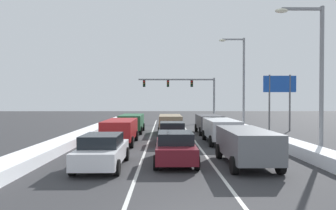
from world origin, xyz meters
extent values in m
plane|color=#333335|center=(0.00, 14.36, 0.00)|extent=(120.00, 120.00, 0.00)
cube|color=silver|center=(1.70, 17.94, 0.00)|extent=(0.14, 39.48, 0.01)
cube|color=silver|center=(-1.70, 17.94, 0.00)|extent=(0.14, 39.48, 0.01)
cube|color=white|center=(7.00, 17.94, 0.31)|extent=(1.24, 39.48, 0.63)
cube|color=white|center=(-7.00, 17.94, 0.28)|extent=(1.53, 39.48, 0.55)
cube|color=slate|center=(3.24, 6.78, 1.04)|extent=(1.95, 4.90, 1.25)
cube|color=black|center=(3.24, 4.37, 1.32)|extent=(1.56, 0.06, 0.55)
cube|color=red|center=(2.46, 4.38, 0.94)|extent=(0.20, 0.08, 0.28)
cube|color=red|center=(4.02, 4.38, 0.94)|extent=(0.20, 0.08, 0.28)
cylinder|color=black|center=(2.28, 8.48, 0.37)|extent=(0.25, 0.74, 0.74)
cylinder|color=black|center=(4.19, 8.48, 0.37)|extent=(0.25, 0.74, 0.74)
cylinder|color=black|center=(2.28, 5.08, 0.37)|extent=(0.25, 0.74, 0.74)
cylinder|color=black|center=(4.19, 5.08, 0.37)|extent=(0.25, 0.74, 0.74)
cube|color=#B7BABF|center=(3.43, 13.95, 1.04)|extent=(1.95, 4.90, 1.25)
cube|color=black|center=(3.43, 11.54, 1.32)|extent=(1.56, 0.06, 0.55)
cube|color=red|center=(2.65, 11.55, 0.94)|extent=(0.20, 0.08, 0.28)
cube|color=red|center=(4.21, 11.55, 0.94)|extent=(0.20, 0.08, 0.28)
cylinder|color=black|center=(2.48, 15.65, 0.37)|extent=(0.25, 0.74, 0.74)
cylinder|color=black|center=(4.39, 15.65, 0.37)|extent=(0.25, 0.74, 0.74)
cylinder|color=black|center=(2.48, 12.25, 0.37)|extent=(0.25, 0.74, 0.74)
cylinder|color=black|center=(4.39, 12.25, 0.37)|extent=(0.25, 0.74, 0.74)
cube|color=#38383D|center=(3.48, 20.06, 1.04)|extent=(1.95, 4.90, 1.25)
cube|color=black|center=(3.48, 17.65, 1.32)|extent=(1.56, 0.06, 0.55)
cube|color=red|center=(2.70, 17.66, 0.94)|extent=(0.20, 0.08, 0.28)
cube|color=red|center=(4.26, 17.66, 0.94)|extent=(0.20, 0.08, 0.28)
cylinder|color=black|center=(2.52, 21.76, 0.37)|extent=(0.25, 0.74, 0.74)
cylinder|color=black|center=(4.43, 21.76, 0.37)|extent=(0.25, 0.74, 0.74)
cylinder|color=black|center=(2.52, 18.36, 0.37)|extent=(0.25, 0.74, 0.74)
cylinder|color=black|center=(4.43, 18.36, 0.37)|extent=(0.25, 0.74, 0.74)
cube|color=maroon|center=(-0.04, 7.42, 0.63)|extent=(1.82, 4.50, 0.70)
cube|color=black|center=(-0.04, 7.27, 1.23)|extent=(1.64, 2.20, 0.55)
cube|color=red|center=(-0.73, 5.22, 0.75)|extent=(0.24, 0.08, 0.14)
cube|color=red|center=(0.65, 5.22, 0.75)|extent=(0.24, 0.08, 0.14)
cylinder|color=black|center=(-0.93, 8.97, 0.33)|extent=(0.22, 0.66, 0.66)
cylinder|color=black|center=(0.85, 8.97, 0.33)|extent=(0.22, 0.66, 0.66)
cylinder|color=black|center=(-0.93, 5.87, 0.33)|extent=(0.22, 0.66, 0.66)
cylinder|color=black|center=(0.85, 5.87, 0.33)|extent=(0.22, 0.66, 0.66)
cube|color=black|center=(-0.02, 13.91, 0.63)|extent=(1.82, 4.50, 0.70)
cube|color=black|center=(-0.02, 13.76, 1.23)|extent=(1.64, 2.20, 0.55)
cube|color=red|center=(-0.71, 11.71, 0.75)|extent=(0.24, 0.08, 0.14)
cube|color=red|center=(0.67, 11.71, 0.75)|extent=(0.24, 0.08, 0.14)
cylinder|color=black|center=(-0.91, 15.46, 0.33)|extent=(0.22, 0.66, 0.66)
cylinder|color=black|center=(0.87, 15.46, 0.33)|extent=(0.22, 0.66, 0.66)
cylinder|color=black|center=(-0.91, 12.36, 0.33)|extent=(0.22, 0.66, 0.66)
cylinder|color=black|center=(0.87, 12.36, 0.33)|extent=(0.22, 0.66, 0.66)
cube|color=#937F60|center=(-0.02, 19.97, 1.04)|extent=(1.95, 4.90, 1.25)
cube|color=black|center=(-0.02, 17.56, 1.32)|extent=(1.56, 0.06, 0.55)
cube|color=red|center=(-0.80, 17.57, 0.94)|extent=(0.20, 0.08, 0.28)
cube|color=red|center=(0.76, 17.57, 0.94)|extent=(0.20, 0.08, 0.28)
cylinder|color=black|center=(-0.98, 21.67, 0.37)|extent=(0.25, 0.74, 0.74)
cylinder|color=black|center=(0.93, 21.67, 0.37)|extent=(0.25, 0.74, 0.74)
cylinder|color=black|center=(-0.98, 18.27, 0.37)|extent=(0.25, 0.74, 0.74)
cylinder|color=black|center=(0.93, 18.27, 0.37)|extent=(0.25, 0.74, 0.74)
cube|color=silver|center=(-3.36, 6.47, 0.63)|extent=(1.82, 4.50, 0.70)
cube|color=black|center=(-3.36, 6.32, 1.23)|extent=(1.64, 2.20, 0.55)
cube|color=red|center=(-4.06, 4.27, 0.75)|extent=(0.24, 0.08, 0.14)
cube|color=red|center=(-2.67, 4.27, 0.75)|extent=(0.24, 0.08, 0.14)
cylinder|color=black|center=(-4.25, 8.02, 0.33)|extent=(0.22, 0.66, 0.66)
cylinder|color=black|center=(-2.47, 8.02, 0.33)|extent=(0.22, 0.66, 0.66)
cylinder|color=black|center=(-4.25, 4.92, 0.33)|extent=(0.22, 0.66, 0.66)
cylinder|color=black|center=(-2.47, 4.92, 0.33)|extent=(0.22, 0.66, 0.66)
cube|color=maroon|center=(-3.60, 13.62, 1.04)|extent=(1.95, 4.90, 1.25)
cube|color=black|center=(-3.60, 11.21, 1.32)|extent=(1.56, 0.06, 0.55)
cube|color=red|center=(-4.38, 11.22, 0.94)|extent=(0.20, 0.08, 0.28)
cube|color=red|center=(-2.82, 11.22, 0.94)|extent=(0.20, 0.08, 0.28)
cylinder|color=black|center=(-4.55, 15.32, 0.37)|extent=(0.25, 0.74, 0.74)
cylinder|color=black|center=(-2.64, 15.32, 0.37)|extent=(0.25, 0.74, 0.74)
cylinder|color=black|center=(-4.55, 11.92, 0.37)|extent=(0.25, 0.74, 0.74)
cylinder|color=black|center=(-2.64, 11.92, 0.37)|extent=(0.25, 0.74, 0.74)
cube|color=#1E5633|center=(-3.58, 20.82, 1.04)|extent=(1.95, 4.90, 1.25)
cube|color=black|center=(-3.58, 18.41, 1.32)|extent=(1.56, 0.06, 0.55)
cube|color=red|center=(-4.36, 18.42, 0.94)|extent=(0.20, 0.08, 0.28)
cube|color=red|center=(-2.80, 18.42, 0.94)|extent=(0.20, 0.08, 0.28)
cylinder|color=black|center=(-4.53, 22.52, 0.37)|extent=(0.25, 0.74, 0.74)
cylinder|color=black|center=(-2.62, 22.52, 0.37)|extent=(0.25, 0.74, 0.74)
cylinder|color=black|center=(-4.53, 19.12, 0.37)|extent=(0.25, 0.74, 0.74)
cylinder|color=black|center=(-2.62, 19.12, 0.37)|extent=(0.25, 0.74, 0.74)
cylinder|color=slate|center=(6.60, 35.89, 3.10)|extent=(0.28, 0.28, 6.20)
cube|color=slate|center=(1.20, 35.89, 5.95)|extent=(10.80, 0.20, 0.20)
cube|color=black|center=(3.40, 35.89, 5.38)|extent=(0.34, 0.34, 0.95)
sphere|color=red|center=(3.40, 35.70, 5.66)|extent=(0.22, 0.22, 0.22)
sphere|color=#593F0C|center=(3.40, 35.70, 5.38)|extent=(0.22, 0.22, 0.22)
sphere|color=#0C3819|center=(3.40, 35.70, 5.09)|extent=(0.22, 0.22, 0.22)
cube|color=black|center=(0.00, 35.89, 5.38)|extent=(0.34, 0.34, 0.95)
sphere|color=red|center=(0.00, 35.70, 5.66)|extent=(0.22, 0.22, 0.22)
sphere|color=#593F0C|center=(0.00, 35.70, 5.38)|extent=(0.22, 0.22, 0.22)
sphere|color=#0C3819|center=(0.00, 35.70, 5.09)|extent=(0.22, 0.22, 0.22)
cube|color=black|center=(-3.40, 35.89, 5.38)|extent=(0.34, 0.34, 0.95)
sphere|color=red|center=(-3.40, 35.70, 5.66)|extent=(0.22, 0.22, 0.22)
sphere|color=#593F0C|center=(-3.40, 35.70, 5.38)|extent=(0.22, 0.22, 0.22)
sphere|color=#0C3819|center=(-3.40, 35.70, 5.09)|extent=(0.22, 0.22, 0.22)
cylinder|color=gray|center=(7.91, 8.97, 4.04)|extent=(0.22, 0.22, 8.08)
cube|color=gray|center=(6.81, 8.97, 7.93)|extent=(2.20, 0.14, 0.14)
ellipsoid|color=#EAE5C6|center=(5.71, 8.97, 7.83)|extent=(0.70, 0.36, 0.24)
cylinder|color=gray|center=(7.52, 23.33, 4.66)|extent=(0.22, 0.22, 9.32)
cube|color=gray|center=(6.42, 23.33, 9.17)|extent=(2.20, 0.14, 0.14)
ellipsoid|color=#EAE5C6|center=(5.32, 23.33, 9.07)|extent=(0.70, 0.36, 0.24)
cylinder|color=#59595B|center=(9.69, 22.04, 2.75)|extent=(0.16, 0.16, 5.50)
cylinder|color=#59595B|center=(11.69, 22.04, 2.75)|extent=(0.16, 0.16, 5.50)
cube|color=#1947A5|center=(10.69, 22.04, 4.60)|extent=(3.20, 0.12, 1.60)
camera|label=1|loc=(-0.59, -7.18, 3.05)|focal=32.28mm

